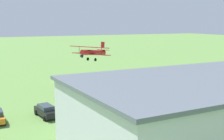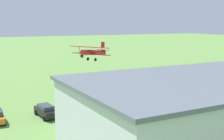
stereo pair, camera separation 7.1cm
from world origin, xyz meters
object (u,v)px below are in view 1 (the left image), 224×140
(car_white, at_px, (199,92))
(person_at_fence_line, at_px, (89,104))
(car_black, at_px, (46,111))
(biplane, at_px, (92,52))
(person_by_parked_cars, at_px, (147,95))
(hangar, at_px, (209,110))

(car_white, height_order, person_at_fence_line, person_at_fence_line)
(person_at_fence_line, bearing_deg, car_black, 8.38)
(biplane, relative_size, person_at_fence_line, 5.34)
(biplane, distance_m, person_by_parked_cars, 16.93)
(hangar, distance_m, person_at_fence_line, 18.38)
(biplane, height_order, person_at_fence_line, biplane)
(hangar, relative_size, car_black, 6.10)
(car_black, bearing_deg, hangar, 129.67)
(car_white, bearing_deg, hangar, 51.11)
(hangar, height_order, person_by_parked_cars, hangar)
(car_black, relative_size, person_at_fence_line, 3.00)
(hangar, bearing_deg, person_at_fence_line, -68.14)
(hangar, distance_m, car_black, 20.85)
(hangar, xyz_separation_m, car_black, (13.20, -15.92, -2.65))
(biplane, xyz_separation_m, car_white, (-12.17, 17.46, -5.71))
(person_by_parked_cars, relative_size, person_at_fence_line, 1.03)
(car_white, relative_size, car_black, 0.98)
(biplane, bearing_deg, person_at_fence_line, 65.84)
(biplane, height_order, car_white, biplane)
(car_black, xyz_separation_m, person_at_fence_line, (-6.44, -0.95, -0.06))
(person_at_fence_line, bearing_deg, car_white, 176.96)
(hangar, relative_size, biplane, 3.43)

